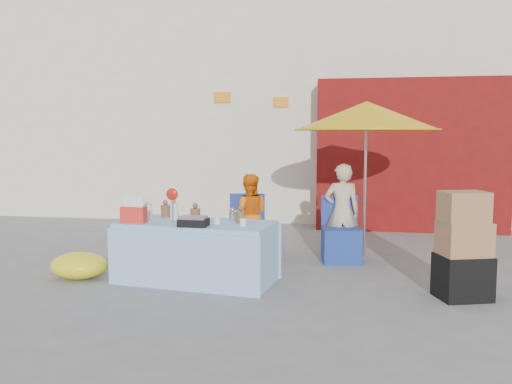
% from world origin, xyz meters
% --- Properties ---
extents(ground, '(80.00, 80.00, 0.00)m').
position_xyz_m(ground, '(0.00, 0.00, 0.00)').
color(ground, slate).
rests_on(ground, ground).
extents(backdrop, '(14.00, 8.00, 7.80)m').
position_xyz_m(backdrop, '(0.52, 7.52, 3.10)').
color(backdrop, silver).
rests_on(backdrop, ground).
extents(market_table, '(1.86, 1.06, 1.07)m').
position_xyz_m(market_table, '(-0.53, 0.34, 0.35)').
color(market_table, '#97C5F2').
rests_on(market_table, ground).
extents(chair_left, '(0.55, 0.54, 0.85)m').
position_xyz_m(chair_left, '(-0.19, 1.58, 0.26)').
color(chair_left, navy).
rests_on(chair_left, ground).
extents(chair_right, '(0.55, 0.54, 0.85)m').
position_xyz_m(chair_right, '(1.06, 1.58, 0.26)').
color(chair_right, navy).
rests_on(chair_right, ground).
extents(vendor_orange, '(0.60, 0.50, 1.12)m').
position_xyz_m(vendor_orange, '(-0.18, 1.72, 0.56)').
color(vendor_orange, orange).
rests_on(vendor_orange, ground).
extents(vendor_beige, '(0.51, 0.37, 1.28)m').
position_xyz_m(vendor_beige, '(1.07, 1.72, 0.64)').
color(vendor_beige, tan).
rests_on(vendor_beige, ground).
extents(umbrella, '(1.90, 1.90, 2.09)m').
position_xyz_m(umbrella, '(1.37, 1.87, 1.89)').
color(umbrella, gray).
rests_on(umbrella, ground).
extents(box_stack, '(0.59, 0.53, 1.09)m').
position_xyz_m(box_stack, '(2.30, 0.16, 0.50)').
color(box_stack, black).
rests_on(box_stack, ground).
extents(tarp_bundle, '(0.79, 0.70, 0.30)m').
position_xyz_m(tarp_bundle, '(-1.90, 0.22, 0.15)').
color(tarp_bundle, yellow).
rests_on(tarp_bundle, ground).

